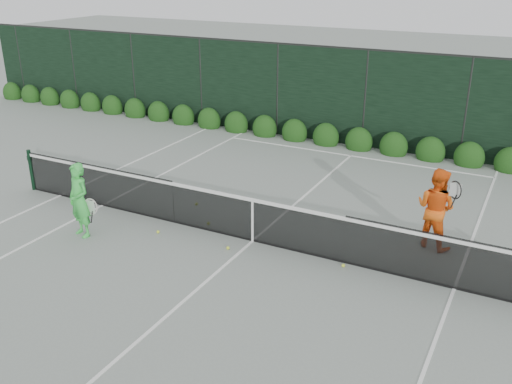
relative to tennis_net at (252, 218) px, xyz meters
The scene contains 8 objects.
ground 0.53m from the tennis_net, ahead, with size 80.00×80.00×0.00m, color gray.
tennis_net is the anchor object (origin of this frame).
player_woman 3.66m from the tennis_net, 157.12° to the right, with size 0.69×0.53×1.63m.
player_man 3.75m from the tennis_net, 24.19° to the left, with size 0.99×0.88×1.70m.
court_lines 0.53m from the tennis_net, ahead, with size 11.03×23.83×0.01m.
windscreen_fence 2.88m from the tennis_net, 89.49° to the right, with size 32.00×21.07×3.06m.
hedge_row 7.16m from the tennis_net, 89.80° to the left, with size 31.66×0.65×0.94m.
tennis_balls 0.85m from the tennis_net, behind, with size 4.24×1.75×0.07m.
Camera 1 is at (5.02, -9.52, 5.50)m, focal length 40.00 mm.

